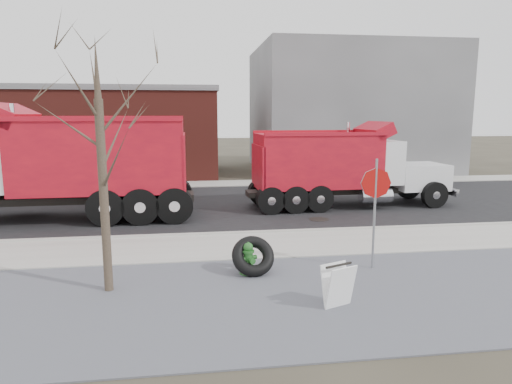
{
  "coord_description": "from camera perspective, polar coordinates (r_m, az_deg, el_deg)",
  "views": [
    {
      "loc": [
        -1.37,
        -12.1,
        3.7
      ],
      "look_at": [
        0.47,
        1.22,
        1.4
      ],
      "focal_mm": 32.0,
      "sensor_mm": 36.0,
      "label": 1
    }
  ],
  "objects": [
    {
      "name": "ground",
      "position": [
        12.73,
        -1.37,
        -7.19
      ],
      "size": [
        120.0,
        120.0,
        0.0
      ],
      "primitive_type": "plane",
      "color": "#383328",
      "rests_on": "ground"
    },
    {
      "name": "gravel_verge",
      "position": [
        9.46,
        1.12,
        -13.23
      ],
      "size": [
        60.0,
        5.0,
        0.03
      ],
      "primitive_type": "cube",
      "color": "slate",
      "rests_on": "ground"
    },
    {
      "name": "sidewalk",
      "position": [
        12.96,
        -1.5,
        -6.75
      ],
      "size": [
        60.0,
        2.5,
        0.06
      ],
      "primitive_type": "cube",
      "color": "#9E9B93",
      "rests_on": "ground"
    },
    {
      "name": "curb",
      "position": [
        14.2,
        -2.09,
        -5.18
      ],
      "size": [
        60.0,
        0.15,
        0.11
      ],
      "primitive_type": "cube",
      "color": "#9E9B93",
      "rests_on": "ground"
    },
    {
      "name": "road",
      "position": [
        18.82,
        -3.56,
        -1.62
      ],
      "size": [
        60.0,
        9.4,
        0.02
      ],
      "primitive_type": "cube",
      "color": "black",
      "rests_on": "ground"
    },
    {
      "name": "far_sidewalk",
      "position": [
        24.42,
        -4.58,
        1.04
      ],
      "size": [
        60.0,
        2.0,
        0.06
      ],
      "primitive_type": "cube",
      "color": "#9E9B93",
      "rests_on": "ground"
    },
    {
      "name": "building_grey",
      "position": [
        31.84,
        11.29,
        10.07
      ],
      "size": [
        12.0,
        10.0,
        8.0
      ],
      "color": "gray",
      "rests_on": "ground"
    },
    {
      "name": "building_brick",
      "position": [
        30.37,
        -24.58,
        6.87
      ],
      "size": [
        20.2,
        8.2,
        5.3
      ],
      "color": "maroon",
      "rests_on": "ground"
    },
    {
      "name": "bare_tree",
      "position": [
        9.69,
        -18.89,
        6.79
      ],
      "size": [
        3.2,
        3.2,
        5.2
      ],
      "color": "#382D23",
      "rests_on": "ground"
    },
    {
      "name": "fire_hydrant",
      "position": [
        10.72,
        -0.96,
        -8.48
      ],
      "size": [
        0.44,
        0.43,
        0.78
      ],
      "rotation": [
        0.0,
        0.0,
        0.43
      ],
      "color": "#2E6C29",
      "rests_on": "ground"
    },
    {
      "name": "truck_tire",
      "position": [
        10.71,
        -0.37,
        -8.02
      ],
      "size": [
        1.08,
        0.93,
        0.95
      ],
      "color": "black",
      "rests_on": "ground"
    },
    {
      "name": "stop_sign",
      "position": [
        11.09,
        14.69,
        -0.32
      ],
      "size": [
        0.73,
        0.06,
        2.68
      ],
      "rotation": [
        0.0,
        0.0,
        -0.42
      ],
      "color": "gray",
      "rests_on": "ground"
    },
    {
      "name": "sandwich_board",
      "position": [
        9.08,
        10.23,
        -11.41
      ],
      "size": [
        0.71,
        0.59,
        0.85
      ],
      "rotation": [
        0.0,
        0.0,
        0.38
      ],
      "color": "white",
      "rests_on": "ground"
    },
    {
      "name": "dump_truck_red_a",
      "position": [
        18.59,
        10.64,
        3.39
      ],
      "size": [
        8.34,
        2.64,
        3.35
      ],
      "rotation": [
        0.0,
        0.0,
        0.05
      ],
      "color": "black",
      "rests_on": "ground"
    },
    {
      "name": "dump_truck_red_b",
      "position": [
        17.22,
        -22.86,
        3.41
      ],
      "size": [
        9.63,
        2.84,
        4.01
      ],
      "rotation": [
        0.0,
        0.0,
        3.15
      ],
      "color": "black",
      "rests_on": "ground"
    }
  ]
}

